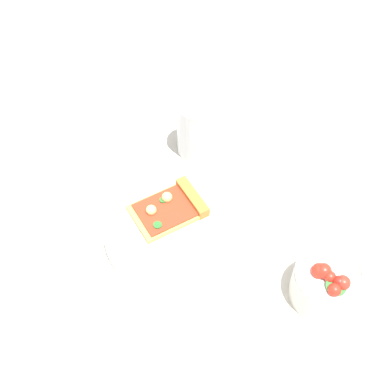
# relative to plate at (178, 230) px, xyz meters

# --- Properties ---
(ground_plane) EXTENTS (2.40, 2.40, 0.00)m
(ground_plane) POSITION_rel_plate_xyz_m (0.02, 0.05, -0.01)
(ground_plane) COLOR beige
(ground_plane) RESTS_ON ground
(plate) EXTENTS (0.26, 0.26, 0.01)m
(plate) POSITION_rel_plate_xyz_m (0.00, 0.00, 0.00)
(plate) COLOR silver
(plate) RESTS_ON ground_plane
(pizza_slice_main) EXTENTS (0.12, 0.14, 0.03)m
(pizza_slice_main) POSITION_rel_plate_xyz_m (-0.04, 0.02, 0.01)
(pizza_slice_main) COLOR #E5B256
(pizza_slice_main) RESTS_ON plate
(salad_bowl) EXTENTS (0.11, 0.11, 0.08)m
(salad_bowl) POSITION_rel_plate_xyz_m (0.25, 0.07, 0.03)
(salad_bowl) COLOR white
(salad_bowl) RESTS_ON ground_plane
(soda_glass) EXTENTS (0.08, 0.08, 0.12)m
(soda_glass) POSITION_rel_plate_xyz_m (-0.11, 0.17, 0.05)
(soda_glass) COLOR silver
(soda_glass) RESTS_ON ground_plane
(paper_napkin) EXTENTS (0.13, 0.16, 0.00)m
(paper_napkin) POSITION_rel_plate_xyz_m (-0.26, 0.02, -0.01)
(paper_napkin) COLOR white
(paper_napkin) RESTS_ON ground_plane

